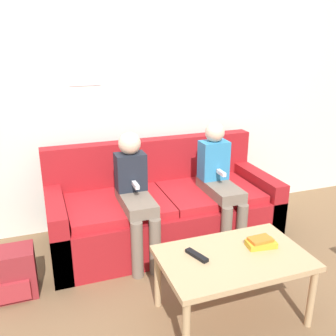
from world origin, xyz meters
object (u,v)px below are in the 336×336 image
object	(u,v)px
couch	(163,210)
coffee_table	(233,263)
person_left	(135,191)
tv_remote	(197,255)
person_right	(220,179)
backpack	(13,273)

from	to	relation	value
couch	coffee_table	distance (m)	1.10
person_left	tv_remote	distance (m)	0.85
person_left	couch	bearing A→B (deg)	34.45
person_left	tv_remote	world-z (taller)	person_left
person_right	tv_remote	world-z (taller)	person_right
person_right	backpack	distance (m)	1.74
tv_remote	backpack	size ratio (longest dim) A/B	0.49
person_left	person_right	distance (m)	0.74
person_right	backpack	size ratio (longest dim) A/B	2.97
couch	backpack	size ratio (longest dim) A/B	5.52
couch	person_left	world-z (taller)	person_left
couch	person_left	size ratio (longest dim) A/B	1.90
coffee_table	tv_remote	distance (m)	0.24
coffee_table	tv_remote	xyz separation A→B (m)	(-0.22, 0.06, 0.06)
person_left	person_right	bearing A→B (deg)	0.08
person_left	tv_remote	size ratio (longest dim) A/B	5.91
person_left	backpack	distance (m)	1.04
person_left	backpack	size ratio (longest dim) A/B	2.90
person_right	coffee_table	bearing A→B (deg)	-111.66
couch	person_right	world-z (taller)	person_right
couch	backpack	distance (m)	1.30
couch	tv_remote	world-z (taller)	couch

